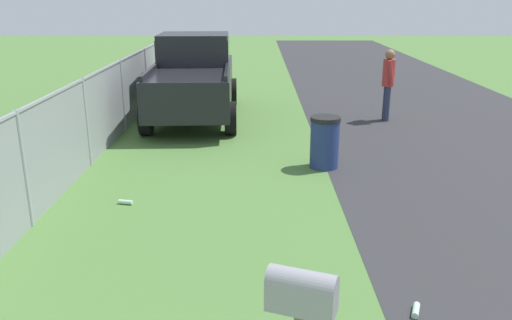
{
  "coord_description": "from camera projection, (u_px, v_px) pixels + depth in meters",
  "views": [
    {
      "loc": [
        -0.17,
        -0.03,
        3.09
      ],
      "look_at": [
        5.59,
        -0.01,
        1.24
      ],
      "focal_mm": 36.54,
      "sensor_mm": 36.0,
      "label": 1
    }
  ],
  "objects": [
    {
      "name": "pickup_truck",
      "position": [
        194.0,
        74.0,
        13.3
      ],
      "size": [
        5.12,
        2.32,
        2.09
      ],
      "rotation": [
        0.0,
        0.0,
        0.04
      ],
      "color": "black",
      "rests_on": "ground"
    },
    {
      "name": "fence_section",
      "position": [
        86.0,
        119.0,
        9.51
      ],
      "size": [
        16.13,
        0.07,
        1.64
      ],
      "color": "#9EA3A8",
      "rests_on": "ground"
    },
    {
      "name": "trash_bin",
      "position": [
        325.0,
        142.0,
        9.53
      ],
      "size": [
        0.55,
        0.55,
        0.96
      ],
      "color": "navy",
      "rests_on": "ground"
    },
    {
      "name": "mailbox",
      "position": [
        301.0,
        303.0,
        3.68
      ],
      "size": [
        0.36,
        0.53,
        1.26
      ],
      "rotation": [
        0.0,
        0.0,
        -0.36
      ],
      "color": "brown",
      "rests_on": "ground"
    },
    {
      "name": "litter_bottle_by_mailbox",
      "position": [
        126.0,
        202.0,
        7.97
      ],
      "size": [
        0.12,
        0.23,
        0.07
      ],
      "primitive_type": "cylinder",
      "rotation": [
        0.0,
        1.57,
        4.49
      ],
      "color": "#B2D8BF",
      "rests_on": "ground"
    },
    {
      "name": "pedestrian",
      "position": [
        388.0,
        80.0,
        12.9
      ],
      "size": [
        0.49,
        0.3,
        1.77
      ],
      "rotation": [
        0.0,
        0.0,
        4.74
      ],
      "color": "#2D3351",
      "rests_on": "ground"
    },
    {
      "name": "litter_bottle_midfield_b",
      "position": [
        416.0,
        310.0,
        5.25
      ],
      "size": [
        0.23,
        0.14,
        0.07
      ],
      "primitive_type": "cylinder",
      "rotation": [
        0.0,
        1.57,
        2.77
      ],
      "color": "#B2D8BF",
      "rests_on": "ground"
    }
  ]
}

